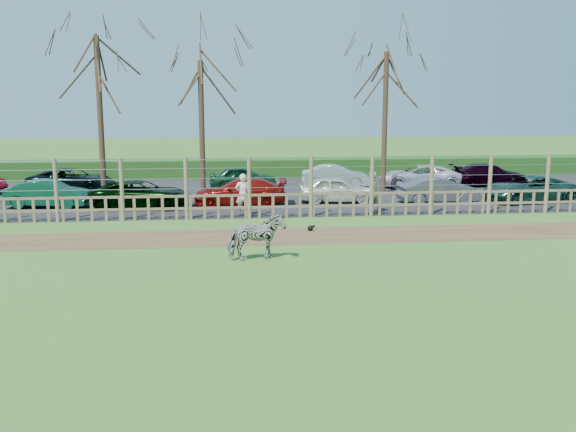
{
  "coord_description": "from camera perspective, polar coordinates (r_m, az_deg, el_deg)",
  "views": [
    {
      "loc": [
        -1.03,
        -17.44,
        4.84
      ],
      "look_at": [
        1.0,
        2.5,
        1.1
      ],
      "focal_mm": 40.0,
      "sensor_mm": 36.0,
      "label": 1
    }
  ],
  "objects": [
    {
      "name": "car_5",
      "position": [
        30.04,
        13.23,
        2.25
      ],
      "size": [
        3.69,
        1.41,
        1.2
      ],
      "primitive_type": "imported",
      "rotation": [
        0.0,
        0.0,
        1.61
      ],
      "color": "#535765",
      "rests_on": "asphalt"
    },
    {
      "name": "zebra",
      "position": [
        19.15,
        -2.84,
        -1.9
      ],
      "size": [
        1.8,
        1.08,
        1.42
      ],
      "primitive_type": "imported",
      "rotation": [
        0.0,
        0.0,
        1.77
      ],
      "color": "gray",
      "rests_on": "ground"
    },
    {
      "name": "car_1",
      "position": [
        30.05,
        -20.56,
        1.86
      ],
      "size": [
        3.77,
        1.7,
        1.2
      ],
      "primitive_type": "imported",
      "rotation": [
        0.0,
        0.0,
        1.45
      ],
      "color": "#0E5137",
      "rests_on": "asphalt"
    },
    {
      "name": "car_4",
      "position": [
        29.58,
        4.37,
        2.38
      ],
      "size": [
        3.68,
        1.87,
        1.2
      ],
      "primitive_type": "imported",
      "rotation": [
        0.0,
        0.0,
        1.44
      ],
      "color": "silver",
      "rests_on": "asphalt"
    },
    {
      "name": "ground",
      "position": [
        18.12,
        -2.35,
        -4.93
      ],
      "size": [
        120.0,
        120.0,
        0.0
      ],
      "primitive_type": "plane",
      "color": "#598C33",
      "rests_on": "ground"
    },
    {
      "name": "tree_right",
      "position": [
        32.45,
        8.68,
        11.16
      ],
      "size": [
        4.8,
        4.8,
        7.35
      ],
      "color": "#3D2B1E",
      "rests_on": "ground"
    },
    {
      "name": "car_3",
      "position": [
        28.85,
        -4.27,
        2.17
      ],
      "size": [
        4.2,
        1.86,
        1.2
      ],
      "primitive_type": "imported",
      "rotation": [
        0.0,
        0.0,
        4.67
      ],
      "color": "maroon",
      "rests_on": "asphalt"
    },
    {
      "name": "car_10",
      "position": [
        33.96,
        -4.03,
        3.44
      ],
      "size": [
        3.62,
        1.68,
        1.2
      ],
      "primitive_type": "imported",
      "rotation": [
        0.0,
        0.0,
        1.65
      ],
      "color": "#18502C",
      "rests_on": "asphalt"
    },
    {
      "name": "car_11",
      "position": [
        34.49,
        4.27,
        3.54
      ],
      "size": [
        3.77,
        1.69,
        1.2
      ],
      "primitive_type": "imported",
      "rotation": [
        0.0,
        0.0,
        1.45
      ],
      "color": "#B0C3BE",
      "rests_on": "asphalt"
    },
    {
      "name": "dirt_strip",
      "position": [
        22.48,
        -3.05,
        -1.86
      ],
      "size": [
        34.0,
        2.8,
        0.01
      ],
      "primitive_type": "cube",
      "color": "brown",
      "rests_on": "ground"
    },
    {
      "name": "tree_left",
      "position": [
        30.44,
        -16.51,
        11.61
      ],
      "size": [
        4.8,
        4.8,
        7.88
      ],
      "color": "#3D2B1E",
      "rests_on": "ground"
    },
    {
      "name": "crow",
      "position": [
        23.45,
        2.02,
        -1.07
      ],
      "size": [
        0.28,
        0.21,
        0.23
      ],
      "color": "black",
      "rests_on": "ground"
    },
    {
      "name": "visitor_a",
      "position": [
        26.22,
        -4.03,
        1.91
      ],
      "size": [
        0.68,
        0.49,
        1.72
      ],
      "primitive_type": "imported",
      "rotation": [
        0.0,
        0.0,
        3.0
      ],
      "color": "silver",
      "rests_on": "asphalt"
    },
    {
      "name": "car_13",
      "position": [
        36.69,
        17.47,
        3.51
      ],
      "size": [
        4.19,
        1.82,
        1.2
      ],
      "primitive_type": "imported",
      "rotation": [
        0.0,
        0.0,
        1.54
      ],
      "color": "black",
      "rests_on": "asphalt"
    },
    {
      "name": "car_6",
      "position": [
        31.66,
        20.59,
        2.27
      ],
      "size": [
        4.55,
        2.57,
        1.2
      ],
      "primitive_type": "imported",
      "rotation": [
        0.0,
        0.0,
        4.85
      ],
      "color": "#1A4336",
      "rests_on": "asphalt"
    },
    {
      "name": "hedge",
      "position": [
        39.18,
        -4.28,
        4.25
      ],
      "size": [
        46.0,
        2.0,
        1.1
      ],
      "primitive_type": "cube",
      "color": "#1E4716",
      "rests_on": "ground"
    },
    {
      "name": "car_2",
      "position": [
        28.71,
        -12.94,
        1.89
      ],
      "size": [
        4.45,
        2.29,
        1.2
      ],
      "primitive_type": "imported",
      "rotation": [
        0.0,
        0.0,
        1.5
      ],
      "color": "black",
      "rests_on": "asphalt"
    },
    {
      "name": "tree_mid",
      "position": [
        30.95,
        -7.74,
        10.53
      ],
      "size": [
        4.8,
        4.8,
        6.83
      ],
      "color": "#3D2B1E",
      "rests_on": "ground"
    },
    {
      "name": "visitor_b",
      "position": [
        27.06,
        7.4,
        2.12
      ],
      "size": [
        0.97,
        0.84,
        1.72
      ],
      "primitive_type": "imported",
      "rotation": [
        0.0,
        0.0,
        3.39
      ],
      "color": "beige",
      "rests_on": "asphalt"
    },
    {
      "name": "car_12",
      "position": [
        35.13,
        11.58,
        3.49
      ],
      "size": [
        4.54,
        2.53,
        1.2
      ],
      "primitive_type": "imported",
      "rotation": [
        0.0,
        0.0,
        4.58
      ],
      "color": "silver",
      "rests_on": "asphalt"
    },
    {
      "name": "car_8",
      "position": [
        34.5,
        -18.67,
        3.02
      ],
      "size": [
        4.51,
        2.45,
        1.2
      ],
      "primitive_type": "imported",
      "rotation": [
        0.0,
        0.0,
        1.46
      ],
      "color": "black",
      "rests_on": "asphalt"
    },
    {
      "name": "asphalt",
      "position": [
        32.31,
        -3.92,
        1.97
      ],
      "size": [
        44.0,
        13.0,
        0.04
      ],
      "primitive_type": "cube",
      "color": "#232326",
      "rests_on": "ground"
    },
    {
      "name": "fence",
      "position": [
        25.77,
        -3.45,
        1.54
      ],
      "size": [
        30.16,
        0.16,
        2.5
      ],
      "color": "brown",
      "rests_on": "ground"
    }
  ]
}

